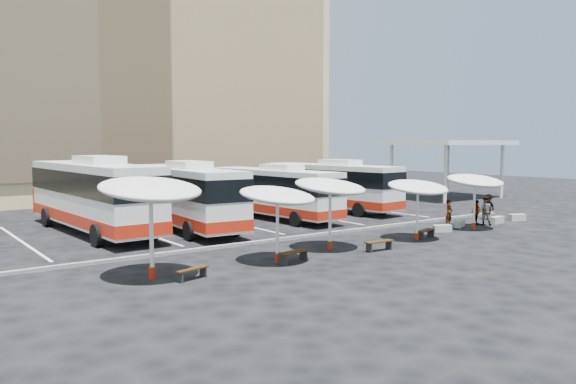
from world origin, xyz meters
TOP-DOWN VIEW (x-y plane):
  - ground at (0.00, 0.00)m, footprint 120.00×120.00m
  - sandstone_building at (0.00, 31.87)m, footprint 42.00×18.25m
  - service_canopy at (24.00, 10.00)m, footprint 10.00×8.00m
  - curb_divider at (0.00, 0.50)m, footprint 34.00×0.25m
  - bay_lines at (0.00, 8.00)m, footprint 24.15×12.00m
  - bus_0 at (-8.16, 8.81)m, footprint 3.55×13.62m
  - bus_1 at (-3.48, 7.28)m, footprint 3.50×12.61m
  - bus_2 at (3.19, 7.71)m, footprint 3.16×11.49m
  - bus_3 at (9.14, 8.89)m, footprint 3.67×12.09m
  - sunshade_0 at (-9.74, -3.23)m, footprint 4.10×4.15m
  - sunshade_1 at (-4.44, -3.68)m, footprint 3.90×3.93m
  - sunshade_2 at (-0.81, -2.77)m, footprint 4.02×4.05m
  - sunshade_3 at (4.51, -3.43)m, footprint 3.55×3.58m
  - sunshade_4 at (9.96, -2.94)m, footprint 3.60×3.64m
  - wood_bench_0 at (-8.65, -4.22)m, footprint 1.44×0.70m
  - wood_bench_1 at (-3.91, -4.09)m, footprint 1.63×0.74m
  - wood_bench_2 at (0.81, -4.38)m, footprint 1.55×0.49m
  - wood_bench_3 at (5.24, -3.37)m, footprint 1.52×0.72m
  - conc_bench_0 at (7.61, -2.56)m, footprint 1.13×0.71m
  - conc_bench_1 at (9.96, -1.96)m, footprint 1.13×0.72m
  - conc_bench_2 at (13.03, -2.42)m, footprint 1.19×0.49m
  - conc_bench_3 at (15.27, -2.42)m, footprint 1.20×0.70m
  - passenger_0 at (9.50, -1.53)m, footprint 0.66×0.51m
  - passenger_1 at (11.87, -2.36)m, footprint 1.07×1.10m
  - passenger_2 at (11.55, -1.97)m, footprint 0.91×0.42m
  - passenger_3 at (14.16, -1.03)m, footprint 1.15×0.77m

SIDE VIEW (x-z plane):
  - ground at x=0.00m, z-range 0.00..0.00m
  - bay_lines at x=0.00m, z-range 0.00..0.01m
  - curb_divider at x=0.00m, z-range 0.00..0.15m
  - conc_bench_1 at x=9.96m, z-range 0.00..0.40m
  - conc_bench_0 at x=7.61m, z-range 0.00..0.40m
  - conc_bench_3 at x=15.27m, z-range 0.00..0.43m
  - conc_bench_2 at x=13.03m, z-range 0.00..0.43m
  - wood_bench_0 at x=-8.65m, z-range 0.11..0.54m
  - wood_bench_3 at x=5.24m, z-range 0.12..0.57m
  - wood_bench_2 at x=0.81m, z-range 0.12..0.59m
  - wood_bench_1 at x=-3.91m, z-range 0.13..0.61m
  - passenger_2 at x=11.55m, z-range 0.00..1.52m
  - passenger_0 at x=9.50m, z-range 0.00..1.61m
  - passenger_3 at x=14.16m, z-range 0.00..1.66m
  - passenger_1 at x=11.87m, z-range 0.00..1.78m
  - bus_2 at x=3.19m, z-range 0.04..3.65m
  - bus_3 at x=9.14m, z-range 0.04..3.82m
  - bus_1 at x=-3.48m, z-range 0.04..4.00m
  - bus_0 at x=-8.16m, z-range 0.05..4.34m
  - sunshade_3 at x=4.51m, z-range 1.11..4.30m
  - sunshade_4 at x=9.96m, z-range 1.15..4.44m
  - sunshade_1 at x=-4.44m, z-range 1.15..4.45m
  - sunshade_2 at x=-0.81m, z-range 1.21..4.68m
  - sunshade_0 at x=-9.74m, z-range 1.35..5.22m
  - service_canopy at x=24.00m, z-range 2.27..7.47m
  - sandstone_building at x=0.00m, z-range -2.17..27.43m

